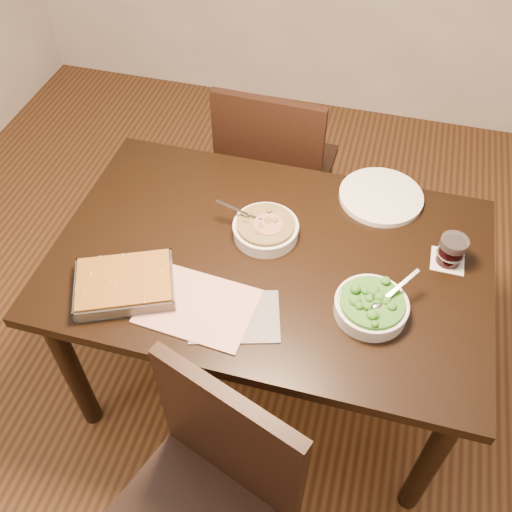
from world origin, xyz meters
TOP-DOWN VIEW (x-y plane):
  - ground at (0.00, 0.00)m, footprint 4.00×4.00m
  - table at (0.00, 0.00)m, footprint 1.40×0.90m
  - magazine_a at (-0.16, -0.26)m, footprint 0.35×0.27m
  - magazine_b at (-0.04, -0.26)m, footprint 0.31×0.25m
  - coaster at (0.55, 0.12)m, footprint 0.10×0.10m
  - stew_bowl at (-0.04, 0.08)m, footprint 0.24×0.22m
  - broccoli_bowl at (0.34, -0.14)m, footprint 0.22×0.22m
  - baking_dish at (-0.39, -0.25)m, footprint 0.36×0.32m
  - wine_tumbler at (0.55, 0.12)m, footprint 0.09×0.09m
  - dinner_plate at (0.31, 0.36)m, footprint 0.29×0.29m
  - chair_near at (0.00, -0.72)m, footprint 0.57×0.57m
  - chair_far at (-0.15, 0.68)m, footprint 0.46×0.46m

SIDE VIEW (x-z plane):
  - ground at x=0.00m, z-range 0.00..0.00m
  - chair_near at x=0.00m, z-range 0.06..1.00m
  - chair_far at x=-0.15m, z-range 0.06..1.01m
  - table at x=0.00m, z-range 0.28..1.03m
  - coaster at x=0.55m, z-range 0.75..0.75m
  - magazine_b at x=-0.04m, z-range 0.75..0.75m
  - magazine_a at x=-0.16m, z-range 0.75..0.76m
  - dinner_plate at x=0.31m, z-range 0.75..0.77m
  - baking_dish at x=-0.39m, z-range 0.75..0.80m
  - broccoli_bowl at x=0.34m, z-range 0.74..0.82m
  - stew_bowl at x=-0.04m, z-range 0.74..0.82m
  - wine_tumbler at x=0.55m, z-range 0.76..0.85m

